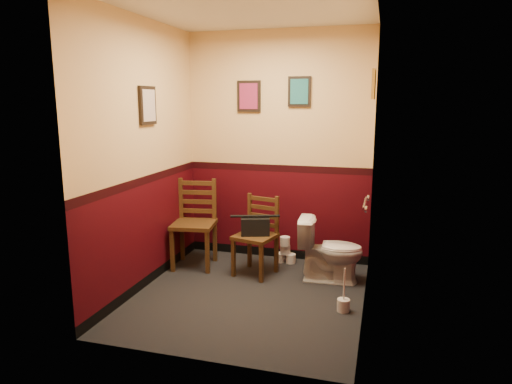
# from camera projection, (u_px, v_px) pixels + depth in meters

# --- Properties ---
(floor) EXTENTS (2.20, 2.40, 0.00)m
(floor) POSITION_uv_depth(u_px,v_px,m) (249.00, 296.00, 4.52)
(floor) COLOR black
(floor) RESTS_ON ground
(ceiling) EXTENTS (2.20, 2.40, 0.00)m
(ceiling) POSITION_uv_depth(u_px,v_px,m) (248.00, 7.00, 3.99)
(ceiling) COLOR silver
(ceiling) RESTS_ON ground
(wall_back) EXTENTS (2.20, 0.00, 2.70)m
(wall_back) POSITION_uv_depth(u_px,v_px,m) (278.00, 148.00, 5.39)
(wall_back) COLOR #38050C
(wall_back) RESTS_ON ground
(wall_front) EXTENTS (2.20, 0.00, 2.70)m
(wall_front) POSITION_uv_depth(u_px,v_px,m) (198.00, 182.00, 3.12)
(wall_front) COLOR #38050C
(wall_front) RESTS_ON ground
(wall_left) EXTENTS (0.00, 2.40, 2.70)m
(wall_left) POSITION_uv_depth(u_px,v_px,m) (143.00, 156.00, 4.55)
(wall_left) COLOR #38050C
(wall_left) RESTS_ON ground
(wall_right) EXTENTS (0.00, 2.40, 2.70)m
(wall_right) POSITION_uv_depth(u_px,v_px,m) (370.00, 165.00, 3.96)
(wall_right) COLOR #38050C
(wall_right) RESTS_ON ground
(grab_bar) EXTENTS (0.05, 0.56, 0.06)m
(grab_bar) POSITION_uv_depth(u_px,v_px,m) (365.00, 203.00, 4.28)
(grab_bar) COLOR silver
(grab_bar) RESTS_ON wall_right
(framed_print_back_a) EXTENTS (0.28, 0.04, 0.36)m
(framed_print_back_a) POSITION_uv_depth(u_px,v_px,m) (249.00, 96.00, 5.34)
(framed_print_back_a) COLOR black
(framed_print_back_a) RESTS_ON wall_back
(framed_print_back_b) EXTENTS (0.26, 0.04, 0.34)m
(framed_print_back_b) POSITION_uv_depth(u_px,v_px,m) (299.00, 92.00, 5.17)
(framed_print_back_b) COLOR black
(framed_print_back_b) RESTS_ON wall_back
(framed_print_left) EXTENTS (0.04, 0.30, 0.38)m
(framed_print_left) POSITION_uv_depth(u_px,v_px,m) (148.00, 105.00, 4.54)
(framed_print_left) COLOR black
(framed_print_left) RESTS_ON wall_left
(framed_print_right) EXTENTS (0.04, 0.34, 0.28)m
(framed_print_right) POSITION_uv_depth(u_px,v_px,m) (373.00, 84.00, 4.40)
(framed_print_right) COLOR olive
(framed_print_right) RESTS_ON wall_right
(toilet) EXTENTS (0.70, 0.42, 0.67)m
(toilet) POSITION_uv_depth(u_px,v_px,m) (331.00, 250.00, 4.84)
(toilet) COLOR white
(toilet) RESTS_ON floor
(toilet_brush) EXTENTS (0.12, 0.12, 0.41)m
(toilet_brush) POSITION_uv_depth(u_px,v_px,m) (343.00, 304.00, 4.17)
(toilet_brush) COLOR silver
(toilet_brush) RESTS_ON floor
(chair_left) EXTENTS (0.54, 0.54, 1.00)m
(chair_left) POSITION_uv_depth(u_px,v_px,m) (195.00, 223.00, 5.28)
(chair_left) COLOR #4A2F16
(chair_left) RESTS_ON floor
(chair_right) EXTENTS (0.49, 0.49, 0.87)m
(chair_right) POSITION_uv_depth(u_px,v_px,m) (257.00, 235.00, 5.03)
(chair_right) COLOR #4A2F16
(chair_right) RESTS_ON floor
(handbag) EXTENTS (0.34, 0.24, 0.22)m
(handbag) POSITION_uv_depth(u_px,v_px,m) (255.00, 226.00, 4.97)
(handbag) COLOR black
(handbag) RESTS_ON chair_right
(tp_stack) EXTENTS (0.25, 0.15, 0.33)m
(tp_stack) POSITION_uv_depth(u_px,v_px,m) (285.00, 252.00, 5.42)
(tp_stack) COLOR silver
(tp_stack) RESTS_ON floor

